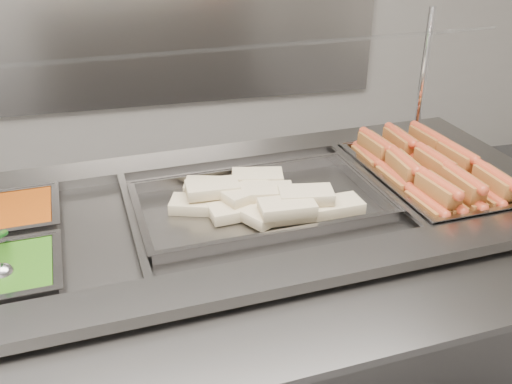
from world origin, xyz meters
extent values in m
cube|color=#9E9994|center=(0.00, 2.45, 1.20)|extent=(3.00, 0.04, 1.20)
cube|color=slate|center=(0.10, 0.30, 0.48)|extent=(2.03, 0.96, 0.96)
cube|color=slate|center=(0.12, -0.08, 0.97)|extent=(2.07, 0.29, 0.03)
cube|color=slate|center=(0.07, 0.68, 0.97)|extent=(2.07, 0.29, 0.03)
cube|color=slate|center=(1.05, 0.37, 0.97)|extent=(0.19, 0.63, 0.03)
cube|color=black|center=(0.10, 0.30, 0.85)|extent=(1.82, 0.75, 0.02)
cube|color=slate|center=(0.57, 0.33, 0.98)|extent=(0.07, 0.63, 0.01)
cube|color=slate|center=(-0.23, 0.27, 0.98)|extent=(0.07, 0.63, 0.01)
cube|color=slate|center=(0.14, -0.27, 0.93)|extent=(1.99, 0.42, 0.02)
cylinder|color=silver|center=(0.93, 0.72, 1.23)|extent=(0.03, 0.03, 0.48)
cube|color=silver|center=(0.08, 0.52, 1.41)|extent=(1.83, 0.45, 0.09)
cube|color=#AB3109|center=(-0.62, 0.41, 0.94)|extent=(0.32, 0.26, 0.10)
cube|color=brown|center=(0.66, 0.15, 0.97)|extent=(0.07, 0.17, 0.06)
cylinder|color=#B1381F|center=(0.66, 0.15, 0.99)|extent=(0.05, 0.18, 0.03)
cube|color=brown|center=(0.64, 0.34, 0.97)|extent=(0.07, 0.17, 0.06)
cylinder|color=#B1381F|center=(0.64, 0.34, 0.99)|extent=(0.05, 0.18, 0.03)
cube|color=brown|center=(0.63, 0.53, 0.97)|extent=(0.06, 0.17, 0.06)
cylinder|color=#B1381F|center=(0.63, 0.53, 0.99)|extent=(0.04, 0.18, 0.03)
cube|color=brown|center=(0.73, 0.15, 0.97)|extent=(0.06, 0.17, 0.06)
cylinder|color=#B1381F|center=(0.73, 0.15, 0.99)|extent=(0.04, 0.18, 0.03)
cube|color=brown|center=(0.71, 0.34, 0.97)|extent=(0.07, 0.17, 0.06)
cylinder|color=#B1381F|center=(0.71, 0.34, 0.99)|extent=(0.05, 0.18, 0.03)
cube|color=brown|center=(0.70, 0.53, 0.97)|extent=(0.07, 0.17, 0.06)
cylinder|color=#B1381F|center=(0.70, 0.53, 0.99)|extent=(0.05, 0.18, 0.03)
cube|color=brown|center=(0.79, 0.16, 0.97)|extent=(0.07, 0.17, 0.06)
cylinder|color=#B1381F|center=(0.79, 0.16, 0.99)|extent=(0.05, 0.18, 0.03)
cube|color=brown|center=(0.78, 0.35, 0.97)|extent=(0.07, 0.17, 0.06)
cylinder|color=#B1381F|center=(0.78, 0.35, 0.99)|extent=(0.05, 0.18, 0.03)
cube|color=brown|center=(0.77, 0.54, 0.96)|extent=(0.07, 0.17, 0.06)
cylinder|color=#B1381F|center=(0.77, 0.54, 0.99)|extent=(0.05, 0.18, 0.03)
cube|color=brown|center=(0.86, 0.16, 0.97)|extent=(0.07, 0.17, 0.06)
cylinder|color=#B1381F|center=(0.86, 0.16, 0.99)|extent=(0.05, 0.18, 0.03)
cube|color=brown|center=(0.85, 0.35, 0.97)|extent=(0.07, 0.17, 0.06)
cylinder|color=#B1381F|center=(0.85, 0.35, 0.99)|extent=(0.05, 0.18, 0.03)
cube|color=brown|center=(0.84, 0.54, 0.97)|extent=(0.07, 0.17, 0.06)
cylinder|color=#B1381F|center=(0.84, 0.54, 0.99)|extent=(0.05, 0.18, 0.03)
cube|color=brown|center=(0.93, 0.17, 0.97)|extent=(0.07, 0.17, 0.06)
cylinder|color=#B1381F|center=(0.93, 0.17, 0.99)|extent=(0.05, 0.18, 0.03)
cube|color=brown|center=(0.92, 0.36, 0.97)|extent=(0.06, 0.17, 0.06)
cylinder|color=#B1381F|center=(0.92, 0.36, 0.99)|extent=(0.04, 0.18, 0.03)
cube|color=brown|center=(0.90, 0.55, 0.97)|extent=(0.07, 0.17, 0.06)
cylinder|color=#B1381F|center=(0.90, 0.55, 0.99)|extent=(0.05, 0.18, 0.03)
cube|color=brown|center=(0.69, 0.15, 1.02)|extent=(0.08, 0.17, 0.06)
cylinder|color=#B1381F|center=(0.69, 0.15, 1.05)|extent=(0.06, 0.18, 0.03)
cube|color=brown|center=(0.67, 0.34, 1.02)|extent=(0.06, 0.17, 0.06)
cylinder|color=#B1381F|center=(0.67, 0.34, 1.05)|extent=(0.04, 0.18, 0.03)
cube|color=brown|center=(0.66, 0.52, 1.02)|extent=(0.08, 0.17, 0.06)
cylinder|color=#B1381F|center=(0.66, 0.52, 1.05)|extent=(0.05, 0.18, 0.03)
cube|color=brown|center=(0.79, 0.17, 1.02)|extent=(0.07, 0.17, 0.06)
cylinder|color=#B1381F|center=(0.79, 0.17, 1.05)|extent=(0.05, 0.18, 0.03)
cube|color=brown|center=(0.79, 0.34, 1.02)|extent=(0.07, 0.17, 0.06)
cylinder|color=#B1381F|center=(0.79, 0.34, 1.05)|extent=(0.05, 0.18, 0.03)
cube|color=brown|center=(0.76, 0.54, 1.02)|extent=(0.06, 0.17, 0.06)
cylinder|color=#B1381F|center=(0.76, 0.54, 1.05)|extent=(0.04, 0.18, 0.03)
cube|color=brown|center=(0.90, 0.16, 1.02)|extent=(0.06, 0.17, 0.06)
cylinder|color=#B1381F|center=(0.90, 0.16, 1.05)|extent=(0.04, 0.18, 0.03)
cube|color=brown|center=(0.89, 0.37, 1.02)|extent=(0.07, 0.17, 0.06)
cylinder|color=#B1381F|center=(0.89, 0.37, 1.05)|extent=(0.05, 0.18, 0.03)
cube|color=brown|center=(0.87, 0.54, 1.02)|extent=(0.08, 0.17, 0.06)
cylinder|color=#B1381F|center=(0.87, 0.54, 1.05)|extent=(0.05, 0.18, 0.03)
cube|color=beige|center=(0.08, 0.26, 0.98)|extent=(0.17, 0.11, 0.04)
cube|color=beige|center=(0.04, 0.36, 0.97)|extent=(0.19, 0.16, 0.04)
cube|color=beige|center=(0.03, 0.43, 0.98)|extent=(0.19, 0.14, 0.04)
cube|color=beige|center=(0.13, 0.35, 0.98)|extent=(0.19, 0.15, 0.04)
cube|color=beige|center=(0.17, 0.22, 0.98)|extent=(0.19, 0.16, 0.04)
cube|color=beige|center=(0.38, 0.21, 0.98)|extent=(0.17, 0.10, 0.04)
cube|color=beige|center=(0.22, 0.21, 0.98)|extent=(0.17, 0.09, 0.04)
cube|color=beige|center=(-0.03, 0.33, 0.97)|extent=(0.19, 0.14, 0.04)
cube|color=beige|center=(0.18, 0.30, 1.01)|extent=(0.18, 0.12, 0.04)
cube|color=beige|center=(0.02, 0.35, 1.02)|extent=(0.17, 0.09, 0.04)
cube|color=beige|center=(0.18, 0.40, 1.01)|extent=(0.18, 0.12, 0.04)
cube|color=beige|center=(0.29, 0.23, 1.02)|extent=(0.18, 0.12, 0.04)
cube|color=beige|center=(0.12, 0.31, 1.01)|extent=(0.19, 0.15, 0.04)
cube|color=beige|center=(0.22, 0.18, 1.01)|extent=(0.17, 0.10, 0.04)
sphere|color=silver|center=(-0.56, 0.07, 0.98)|extent=(0.06, 0.06, 0.06)
cylinder|color=#136B1C|center=(-0.57, 0.16, 1.05)|extent=(0.03, 0.17, 0.09)
camera|label=1|loc=(-0.23, -1.23, 1.83)|focal=40.00mm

